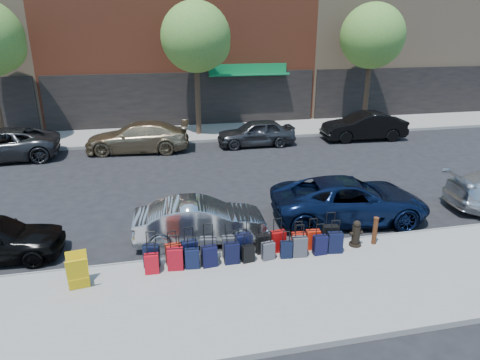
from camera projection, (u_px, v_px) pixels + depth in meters
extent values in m
plane|color=black|center=(217.00, 196.00, 16.28)|extent=(120.00, 120.00, 0.00)
cube|color=gray|center=(261.00, 293.00, 10.29)|extent=(60.00, 4.00, 0.15)
cube|color=gray|center=(190.00, 133.00, 25.44)|extent=(60.00, 4.00, 0.15)
cube|color=gray|center=(243.00, 252.00, 12.15)|extent=(60.00, 0.08, 0.15)
cube|color=gray|center=(193.00, 142.00, 23.58)|extent=(60.00, 0.08, 0.15)
cube|color=black|center=(185.00, 100.00, 26.67)|extent=(16.66, 0.15, 3.40)
cube|color=#0C6C36|center=(249.00, 75.00, 26.64)|extent=(5.00, 0.91, 0.27)
cube|color=#0C6C36|center=(248.00, 69.00, 26.79)|extent=(5.00, 0.10, 0.60)
cube|color=black|center=(414.00, 92.00, 29.87)|extent=(14.70, 0.15, 3.40)
cylinder|color=black|center=(198.00, 92.00, 24.23)|extent=(0.30, 0.30, 4.80)
sphere|color=#477D29|center=(196.00, 37.00, 23.21)|extent=(3.80, 3.80, 3.80)
sphere|color=#477D29|center=(207.00, 44.00, 23.46)|extent=(2.58, 2.58, 2.58)
cylinder|color=black|center=(367.00, 87.00, 26.33)|extent=(0.30, 0.30, 4.80)
sphere|color=#477D29|center=(372.00, 36.00, 25.32)|extent=(3.80, 3.80, 3.80)
sphere|color=#477D29|center=(381.00, 43.00, 25.57)|extent=(2.58, 2.58, 2.58)
cube|color=black|center=(152.00, 256.00, 11.20)|extent=(0.45, 0.31, 0.62)
cylinder|color=black|center=(150.00, 233.00, 10.97)|extent=(0.23, 0.08, 0.03)
cube|color=#A71B0A|center=(173.00, 254.00, 11.31)|extent=(0.42, 0.27, 0.59)
cylinder|color=black|center=(172.00, 233.00, 11.09)|extent=(0.22, 0.07, 0.03)
cube|color=black|center=(190.00, 252.00, 11.39)|extent=(0.44, 0.27, 0.63)
cylinder|color=black|center=(189.00, 229.00, 11.16)|extent=(0.24, 0.06, 0.03)
cube|color=#3A3A3F|center=(208.00, 249.00, 11.53)|extent=(0.46, 0.30, 0.65)
cylinder|color=black|center=(208.00, 225.00, 11.29)|extent=(0.24, 0.07, 0.03)
cube|color=#3B3B40|center=(230.00, 247.00, 11.67)|extent=(0.43, 0.26, 0.61)
cylinder|color=black|center=(230.00, 225.00, 11.45)|extent=(0.23, 0.06, 0.03)
cube|color=black|center=(243.00, 245.00, 11.68)|extent=(0.48, 0.32, 0.66)
cylinder|color=black|center=(243.00, 222.00, 11.44)|extent=(0.25, 0.08, 0.03)
cube|color=black|center=(263.00, 244.00, 11.88)|extent=(0.38, 0.23, 0.55)
cylinder|color=black|center=(263.00, 224.00, 11.67)|extent=(0.21, 0.05, 0.03)
cube|color=#970909|center=(278.00, 241.00, 11.95)|extent=(0.43, 0.26, 0.62)
cylinder|color=black|center=(279.00, 220.00, 11.72)|extent=(0.23, 0.05, 0.03)
cube|color=#A7180A|center=(298.00, 242.00, 12.00)|extent=(0.38, 0.23, 0.55)
cylinder|color=black|center=(299.00, 223.00, 11.79)|extent=(0.21, 0.05, 0.03)
cube|color=#B51F0B|center=(313.00, 240.00, 12.09)|extent=(0.40, 0.24, 0.57)
cylinder|color=black|center=(314.00, 220.00, 11.88)|extent=(0.22, 0.05, 0.03)
cube|color=black|center=(330.00, 236.00, 12.24)|extent=(0.46, 0.29, 0.64)
cylinder|color=black|center=(332.00, 214.00, 12.00)|extent=(0.24, 0.07, 0.03)
cube|color=#B10B17|center=(152.00, 264.00, 10.92)|extent=(0.37, 0.22, 0.53)
cylinder|color=black|center=(150.00, 244.00, 10.72)|extent=(0.20, 0.04, 0.03)
cube|color=maroon|center=(175.00, 259.00, 11.07)|extent=(0.43, 0.28, 0.59)
cylinder|color=black|center=(174.00, 237.00, 10.85)|extent=(0.23, 0.06, 0.03)
cube|color=black|center=(192.00, 259.00, 11.15)|extent=(0.38, 0.25, 0.54)
cylinder|color=black|center=(191.00, 239.00, 10.95)|extent=(0.21, 0.05, 0.03)
cube|color=black|center=(210.00, 256.00, 11.22)|extent=(0.41, 0.26, 0.57)
cylinder|color=black|center=(209.00, 235.00, 11.01)|extent=(0.22, 0.05, 0.03)
cube|color=black|center=(232.00, 253.00, 11.37)|extent=(0.39, 0.23, 0.58)
cylinder|color=black|center=(231.00, 232.00, 11.15)|extent=(0.22, 0.03, 0.03)
cube|color=black|center=(248.00, 254.00, 11.45)|extent=(0.35, 0.24, 0.48)
cylinder|color=black|center=(248.00, 236.00, 11.27)|extent=(0.19, 0.06, 0.03)
cube|color=#414147|center=(268.00, 251.00, 11.56)|extent=(0.37, 0.25, 0.50)
cylinder|color=black|center=(268.00, 233.00, 11.38)|extent=(0.19, 0.06, 0.03)
cube|color=black|center=(286.00, 250.00, 11.65)|extent=(0.35, 0.23, 0.48)
cylinder|color=black|center=(287.00, 233.00, 11.47)|extent=(0.18, 0.06, 0.03)
cube|color=#3B3C40|center=(300.00, 247.00, 11.70)|extent=(0.41, 0.27, 0.57)
cylinder|color=black|center=(301.00, 226.00, 11.49)|extent=(0.22, 0.06, 0.03)
cube|color=black|center=(320.00, 245.00, 11.82)|extent=(0.38, 0.23, 0.56)
cylinder|color=black|center=(321.00, 225.00, 11.61)|extent=(0.21, 0.04, 0.03)
cube|color=black|center=(335.00, 243.00, 11.91)|extent=(0.43, 0.29, 0.59)
cylinder|color=black|center=(337.00, 222.00, 11.68)|extent=(0.23, 0.06, 0.03)
cylinder|color=black|center=(355.00, 244.00, 12.37)|extent=(0.35, 0.35, 0.06)
cylinder|color=black|center=(356.00, 235.00, 12.26)|extent=(0.23, 0.23, 0.55)
sphere|color=black|center=(357.00, 224.00, 12.15)|extent=(0.21, 0.21, 0.21)
cylinder|color=black|center=(356.00, 233.00, 12.24)|extent=(0.39, 0.12, 0.10)
cylinder|color=#38190C|center=(375.00, 231.00, 12.33)|extent=(0.14, 0.14, 0.81)
cylinder|color=#38190C|center=(376.00, 218.00, 12.19)|extent=(0.15, 0.15, 0.04)
cube|color=#DFAE0C|center=(78.00, 275.00, 10.11)|extent=(0.51, 0.28, 0.87)
cube|color=#DFAE0C|center=(78.00, 268.00, 10.39)|extent=(0.51, 0.28, 0.87)
cube|color=#DFAE0C|center=(78.00, 276.00, 10.30)|extent=(0.53, 0.38, 0.02)
imported|color=#ACAEB3|center=(200.00, 221.00, 12.73)|extent=(4.01, 1.60, 1.30)
imported|color=#0C1736|center=(349.00, 200.00, 14.12)|extent=(5.36, 2.92, 1.43)
imported|color=#8F7958|center=(138.00, 137.00, 21.81)|extent=(5.42, 2.71, 1.51)
imported|color=#323234|center=(256.00, 133.00, 22.88)|extent=(4.16, 1.69, 1.41)
imported|color=black|center=(364.00, 126.00, 24.05)|extent=(4.73, 1.85, 1.53)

